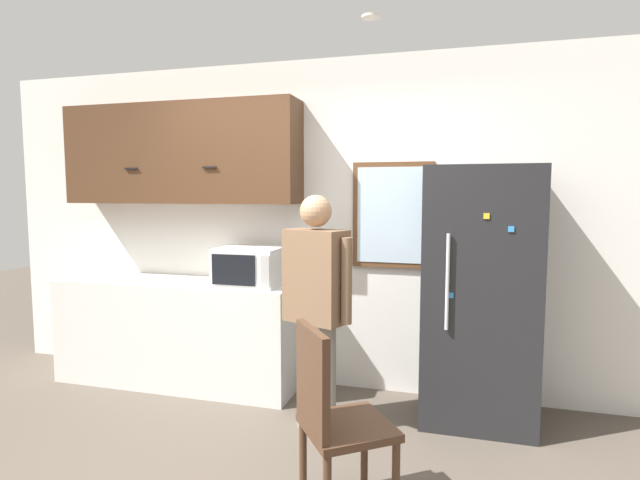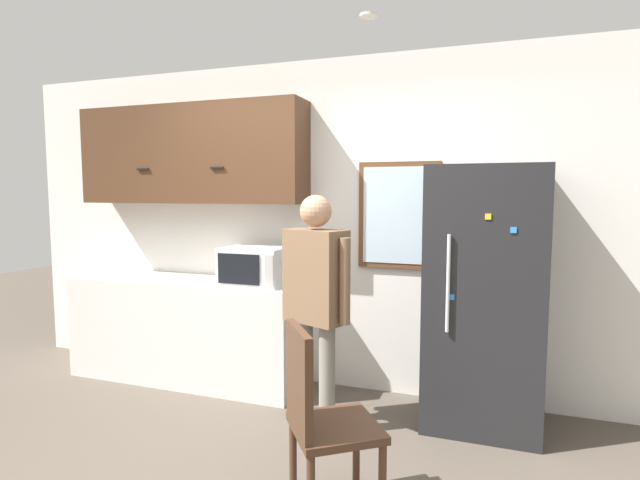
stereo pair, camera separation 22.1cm
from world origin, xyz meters
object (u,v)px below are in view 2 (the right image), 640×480
(microwave, at_px, (256,266))
(refrigerator, at_px, (484,297))
(person, at_px, (316,290))
(chair, at_px, (320,414))

(microwave, xyz_separation_m, refrigerator, (1.76, -0.02, -0.13))
(microwave, distance_m, person, 0.86)
(microwave, relative_size, chair, 0.52)
(microwave, distance_m, chair, 1.78)
(refrigerator, distance_m, chair, 1.57)
(microwave, height_order, chair, microwave)
(person, xyz_separation_m, refrigerator, (1.06, 0.47, -0.07))
(chair, bearing_deg, person, -14.73)
(microwave, height_order, refrigerator, refrigerator)
(refrigerator, bearing_deg, microwave, 179.19)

